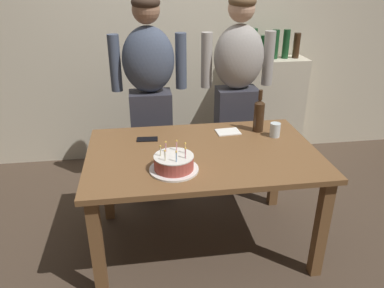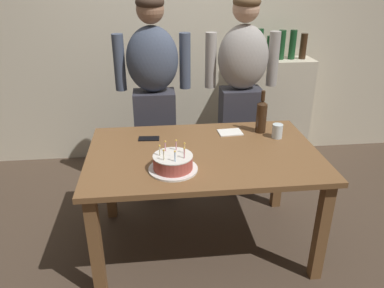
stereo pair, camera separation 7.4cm
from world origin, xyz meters
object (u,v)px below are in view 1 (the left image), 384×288
water_glass_near (275,130)px  person_woman_cardigan (237,94)px  wine_bottle (259,115)px  person_man_bearded (150,97)px  birthday_cake (174,163)px  cell_phone (147,139)px  napkin_stack (228,132)px

water_glass_near → person_woman_cardigan: person_woman_cardigan is taller
wine_bottle → person_man_bearded: person_man_bearded is taller
birthday_cake → person_man_bearded: (-0.09, 1.01, 0.09)m
water_glass_near → wine_bottle: (-0.09, 0.11, 0.08)m
wine_bottle → cell_phone: bearing=-176.9°
cell_phone → birthday_cake: bearing=-69.5°
cell_phone → person_woman_cardigan: person_woman_cardigan is taller
wine_bottle → person_man_bearded: (-0.76, 0.50, 0.01)m
napkin_stack → wine_bottle: bearing=-1.1°
water_glass_near → cell_phone: 0.90m
person_man_bearded → person_woman_cardigan: (0.73, 0.00, 0.00)m
birthday_cake → person_woman_cardigan: person_woman_cardigan is taller
water_glass_near → wine_bottle: 0.16m
wine_bottle → person_woman_cardigan: person_woman_cardigan is taller
birthday_cake → wine_bottle: 0.84m
person_man_bearded → person_woman_cardigan: bearing=-180.0°
water_glass_near → cell_phone: (-0.90, 0.07, -0.05)m
water_glass_near → wine_bottle: wine_bottle is taller
cell_phone → person_man_bearded: size_ratio=0.09×
napkin_stack → person_man_bearded: person_man_bearded is taller
birthday_cake → napkin_stack: 0.68m
person_man_bearded → wine_bottle: bearing=146.7°
wine_bottle → person_woman_cardigan: 0.50m
birthday_cake → person_woman_cardigan: bearing=57.7°
cell_phone → person_woman_cardigan: (0.78, 0.54, 0.13)m
wine_bottle → person_woman_cardigan: (-0.03, 0.50, 0.01)m
birthday_cake → person_man_bearded: bearing=95.1°
napkin_stack → cell_phone: bearing=-175.3°
cell_phone → person_man_bearded: 0.56m
water_glass_near → napkin_stack: water_glass_near is taller
birthday_cake → water_glass_near: 0.85m
person_woman_cardigan → cell_phone: bearing=35.0°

